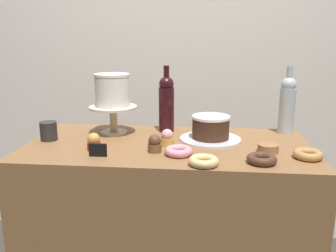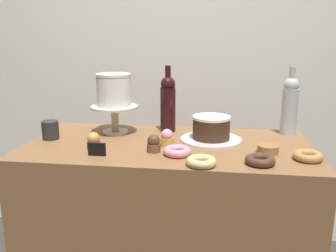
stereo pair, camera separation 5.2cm
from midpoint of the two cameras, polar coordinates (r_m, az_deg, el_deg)
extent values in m
cube|color=silver|center=(2.40, 1.57, 12.00)|extent=(6.00, 0.05, 2.60)
cube|color=brown|center=(1.77, -0.88, -17.29)|extent=(1.25, 0.63, 0.93)
cylinder|color=beige|center=(1.77, -9.43, -1.00)|extent=(0.13, 0.13, 0.01)
cylinder|color=beige|center=(1.75, -9.52, 0.98)|extent=(0.04, 0.04, 0.11)
cylinder|color=beige|center=(1.74, -9.60, 2.97)|extent=(0.23, 0.23, 0.01)
cylinder|color=white|center=(1.73, -9.70, 5.45)|extent=(0.16, 0.16, 0.14)
cylinder|color=white|center=(1.72, -9.81, 8.00)|extent=(0.17, 0.17, 0.01)
cylinder|color=silver|center=(1.64, 5.87, -2.09)|extent=(0.28, 0.28, 0.01)
cylinder|color=#3D2619|center=(1.63, 5.91, -0.37)|extent=(0.17, 0.17, 0.09)
cylinder|color=white|center=(1.62, 5.96, 1.41)|extent=(0.17, 0.17, 0.01)
cylinder|color=#B2BCC1|center=(1.82, 17.61, 2.30)|extent=(0.08, 0.08, 0.22)
sphere|color=#B2BCC1|center=(1.80, 17.91, 6.27)|extent=(0.07, 0.07, 0.07)
cylinder|color=#B2BCC1|center=(1.79, 18.03, 7.88)|extent=(0.03, 0.03, 0.08)
cylinder|color=black|center=(1.76, -1.09, 2.63)|extent=(0.08, 0.08, 0.22)
sphere|color=black|center=(1.74, -1.11, 6.73)|extent=(0.07, 0.07, 0.07)
cylinder|color=black|center=(1.74, -1.12, 8.39)|extent=(0.03, 0.03, 0.08)
cylinder|color=red|center=(1.52, -12.66, -3.17)|extent=(0.06, 0.06, 0.03)
sphere|color=#CC9347|center=(1.52, -12.72, -2.04)|extent=(0.05, 0.05, 0.05)
cylinder|color=brown|center=(1.47, -3.14, -3.51)|extent=(0.06, 0.06, 0.03)
sphere|color=brown|center=(1.46, -3.16, -2.34)|extent=(0.05, 0.05, 0.05)
cylinder|color=gold|center=(1.55, -1.02, -2.56)|extent=(0.06, 0.06, 0.03)
sphere|color=pink|center=(1.54, -1.03, -1.44)|extent=(0.05, 0.05, 0.05)
torus|color=#E0C17F|center=(1.32, 4.58, -5.60)|extent=(0.11, 0.11, 0.03)
torus|color=pink|center=(1.43, 0.67, -4.02)|extent=(0.11, 0.11, 0.03)
torus|color=#B27F47|center=(1.48, 20.47, -4.28)|extent=(0.11, 0.11, 0.03)
torus|color=#472D1E|center=(1.38, 13.67, -5.15)|extent=(0.11, 0.11, 0.03)
cylinder|color=olive|center=(1.52, 14.69, -3.83)|extent=(0.08, 0.08, 0.01)
cylinder|color=olive|center=(1.51, 14.72, -3.44)|extent=(0.08, 0.08, 0.01)
cylinder|color=olive|center=(1.51, 14.75, -3.04)|extent=(0.08, 0.08, 0.01)
cube|color=black|center=(1.44, -12.12, -3.77)|extent=(0.07, 0.01, 0.05)
cylinder|color=#282828|center=(1.72, -19.32, -0.78)|extent=(0.08, 0.08, 0.09)
camera|label=1|loc=(0.03, -90.95, -0.24)|focal=38.26mm
camera|label=2|loc=(0.03, 89.05, 0.24)|focal=38.26mm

